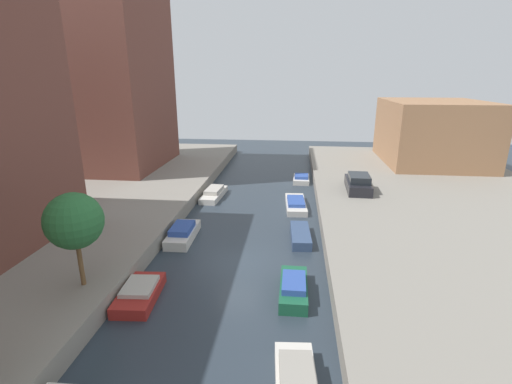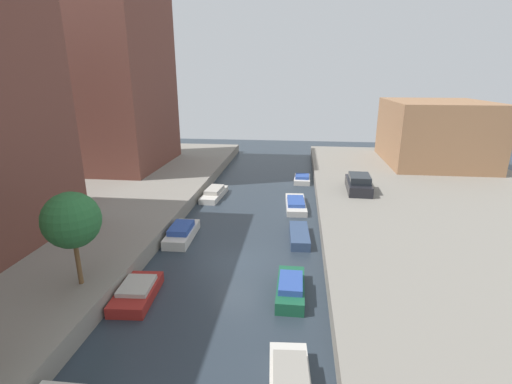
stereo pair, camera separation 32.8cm
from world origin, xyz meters
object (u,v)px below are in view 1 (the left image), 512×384
apartment_tower_far (106,57)px  street_tree_2 (74,221)px  moored_boat_left_3 (183,233)px  parked_car (358,184)px  moored_boat_right_4 (296,204)px  moored_boat_right_5 (301,179)px  moored_boat_left_4 (214,194)px  moored_boat_right_2 (294,288)px  low_block_right (433,132)px  moored_boat_left_2 (140,293)px  moored_boat_right_3 (300,235)px

apartment_tower_far → street_tree_2: bearing=-67.9°
apartment_tower_far → moored_boat_left_3: 22.96m
parked_car → moored_boat_left_3: bearing=-144.5°
apartment_tower_far → moored_boat_right_4: size_ratio=4.68×
moored_boat_right_5 → apartment_tower_far: bearing=176.6°
moored_boat_left_4 → moored_boat_right_2: size_ratio=1.26×
low_block_right → moored_boat_right_5: low_block_right is taller
street_tree_2 → moored_boat_left_2: 4.55m
moored_boat_left_3 → parked_car: bearing=35.5°
street_tree_2 → moored_boat_right_2: (9.76, 1.68, -3.76)m
low_block_right → moored_boat_right_4: low_block_right is taller
moored_boat_left_4 → apartment_tower_far: bearing=149.8°
moored_boat_left_2 → parked_car: bearing=51.6°
apartment_tower_far → moored_boat_left_3: bearing=-53.0°
street_tree_2 → moored_boat_right_5: street_tree_2 is taller
moored_boat_left_4 → moored_boat_right_3: moored_boat_left_4 is taller
moored_boat_right_3 → moored_boat_right_4: moored_boat_right_4 is taller
moored_boat_left_2 → moored_boat_left_4: size_ratio=0.78×
moored_boat_left_4 → moored_boat_right_5: 9.69m
moored_boat_left_2 → moored_boat_right_4: size_ratio=0.74×
moored_boat_left_4 → moored_boat_right_4: moored_boat_left_4 is taller
moored_boat_left_2 → moored_boat_left_4: bearing=89.1°
street_tree_2 → apartment_tower_far: bearing=112.1°
moored_boat_left_4 → moored_boat_right_5: size_ratio=1.44×
parked_car → moored_boat_right_2: 15.70m
moored_boat_left_2 → moored_boat_left_3: 6.96m
moored_boat_right_2 → moored_boat_right_5: size_ratio=1.14×
moored_boat_left_3 → street_tree_2: bearing=-108.1°
parked_car → moored_boat_right_5: (-4.65, 5.74, -1.29)m
moored_boat_right_2 → moored_boat_left_3: bearing=141.4°
moored_boat_left_3 → moored_boat_left_4: moored_boat_left_3 is taller
parked_car → moored_boat_right_3: (-4.84, -8.22, -1.30)m
apartment_tower_far → parked_car: 27.45m
apartment_tower_far → moored_boat_left_3: apartment_tower_far is taller
moored_boat_right_2 → moored_boat_right_5: bearing=88.4°
low_block_right → street_tree_2: low_block_right is taller
moored_boat_right_3 → parked_car: bearing=59.5°
moored_boat_right_3 → moored_boat_right_4: bearing=93.0°
apartment_tower_far → moored_boat_right_3: size_ratio=5.94×
moored_boat_left_2 → moored_boat_right_5: size_ratio=1.12×
street_tree_2 → parked_car: street_tree_2 is taller
moored_boat_left_3 → moored_boat_right_5: moored_boat_left_3 is taller
apartment_tower_far → low_block_right: bearing=8.2°
moored_boat_left_4 → moored_boat_left_3: bearing=-91.2°
moored_boat_left_2 → moored_boat_left_3: size_ratio=0.88×
moored_boat_left_2 → street_tree_2: bearing=-167.2°
low_block_right → moored_boat_right_3: size_ratio=3.22×
low_block_right → moored_boat_right_4: size_ratio=2.54×
low_block_right → moored_boat_left_2: (-22.13, -27.70, -4.01)m
moored_boat_right_2 → moored_boat_right_4: size_ratio=0.75×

